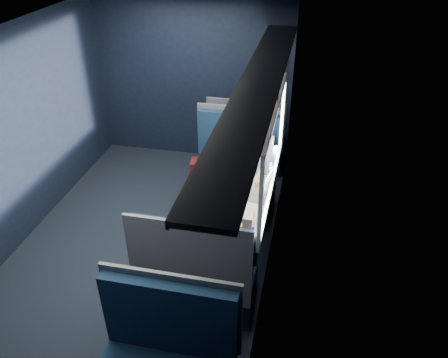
% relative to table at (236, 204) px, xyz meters
% --- Properties ---
extents(ground, '(2.80, 4.20, 0.01)m').
position_rel_table_xyz_m(ground, '(-1.03, 0.00, -0.67)').
color(ground, black).
extents(room_shell, '(3.00, 4.40, 2.40)m').
position_rel_table_xyz_m(room_shell, '(-1.01, 0.00, 0.81)').
color(room_shell, black).
rests_on(room_shell, ground).
extents(table, '(0.62, 1.00, 0.74)m').
position_rel_table_xyz_m(table, '(0.00, 0.00, 0.00)').
color(table, '#54565E').
rests_on(table, ground).
extents(seat_bay_near, '(1.04, 0.62, 1.26)m').
position_rel_table_xyz_m(seat_bay_near, '(-0.20, 0.87, -0.24)').
color(seat_bay_near, '#0C1D35').
rests_on(seat_bay_near, ground).
extents(seat_bay_far, '(1.04, 0.62, 1.26)m').
position_rel_table_xyz_m(seat_bay_far, '(-0.18, -0.87, -0.25)').
color(seat_bay_far, '#0C1D35').
rests_on(seat_bay_far, ground).
extents(seat_row_front, '(1.04, 0.51, 1.16)m').
position_rel_table_xyz_m(seat_row_front, '(-0.18, 1.80, -0.25)').
color(seat_row_front, '#0C1D35').
rests_on(seat_row_front, ground).
extents(man, '(0.53, 0.56, 1.32)m').
position_rel_table_xyz_m(man, '(0.07, 0.70, 0.06)').
color(man, black).
rests_on(man, ground).
extents(woman, '(0.53, 0.56, 1.32)m').
position_rel_table_xyz_m(woman, '(0.07, -0.71, 0.06)').
color(woman, black).
rests_on(woman, ground).
extents(papers, '(0.58, 0.82, 0.01)m').
position_rel_table_xyz_m(papers, '(0.04, 0.05, 0.08)').
color(papers, white).
rests_on(papers, table).
extents(laptop, '(0.29, 0.36, 0.24)m').
position_rel_table_xyz_m(laptop, '(0.26, 0.08, 0.14)').
color(laptop, silver).
rests_on(laptop, table).
extents(bottle_small, '(0.07, 0.07, 0.24)m').
position_rel_table_xyz_m(bottle_small, '(0.30, 0.36, 0.18)').
color(bottle_small, silver).
rests_on(bottle_small, table).
extents(cup, '(0.07, 0.07, 0.09)m').
position_rel_table_xyz_m(cup, '(0.30, 0.34, 0.12)').
color(cup, white).
rests_on(cup, table).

